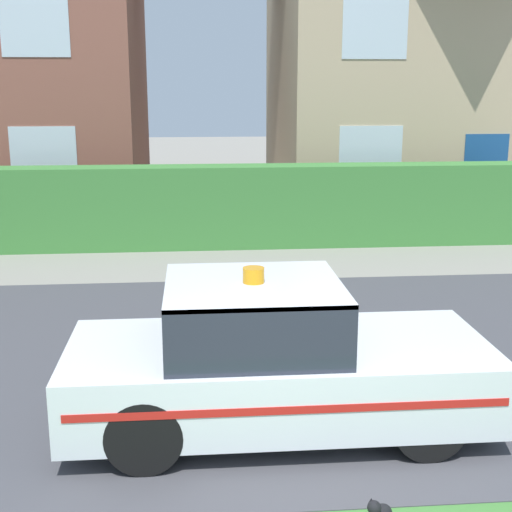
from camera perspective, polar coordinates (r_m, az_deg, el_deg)
The scene contains 4 objects.
road_strip at distance 8.73m, azimuth 0.58°, elevation -7.79°, with size 28.00×6.61×0.01m, color #424247.
garden_hedge at distance 14.20m, azimuth -1.86°, elevation 3.99°, with size 12.50×0.76×1.62m, color #3D7F38.
police_car at distance 6.75m, azimuth 1.32°, elevation -8.39°, with size 3.94×1.70×1.56m.
house_right at distance 19.63m, azimuth 12.95°, elevation 16.20°, with size 7.64×6.87×8.18m.
Camera 1 is at (-0.79, -3.80, 3.20)m, focal length 50.00 mm.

